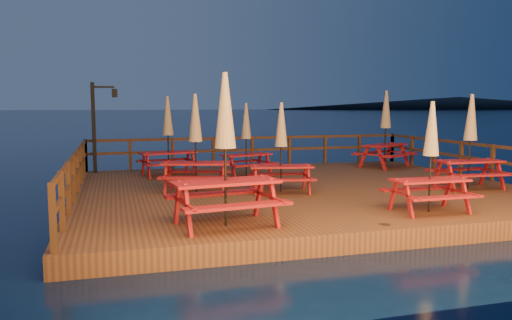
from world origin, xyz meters
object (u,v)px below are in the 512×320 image
(lamp_post, at_px, (98,119))
(picnic_table_0, at_px, (281,146))
(picnic_table_2, at_px, (470,140))
(picnic_table_1, at_px, (196,141))

(lamp_post, xyz_separation_m, picnic_table_0, (4.62, -5.28, -0.59))
(lamp_post, distance_m, picnic_table_2, 11.48)
(picnic_table_0, height_order, picnic_table_1, picnic_table_1)
(picnic_table_1, height_order, picnic_table_2, picnic_table_2)
(lamp_post, relative_size, picnic_table_0, 1.29)
(picnic_table_0, height_order, picnic_table_2, picnic_table_2)
(picnic_table_0, bearing_deg, picnic_table_2, 1.77)
(picnic_table_1, distance_m, picnic_table_2, 7.37)
(lamp_post, height_order, picnic_table_0, lamp_post)
(lamp_post, height_order, picnic_table_1, lamp_post)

